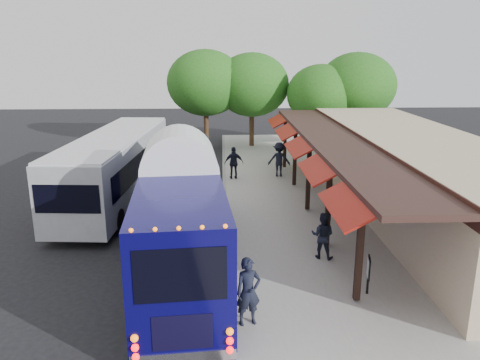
% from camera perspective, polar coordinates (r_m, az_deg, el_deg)
% --- Properties ---
extents(ground, '(90.00, 90.00, 0.00)m').
position_cam_1_polar(ground, '(17.47, -1.90, -8.66)').
color(ground, black).
rests_on(ground, ground).
extents(sidewalk, '(10.00, 40.00, 0.15)m').
position_cam_1_polar(sidewalk, '(21.75, 11.35, -3.81)').
color(sidewalk, '#9E9B93').
rests_on(sidewalk, ground).
extents(curb, '(0.20, 40.00, 0.16)m').
position_cam_1_polar(curb, '(21.16, -1.83, -4.06)').
color(curb, gray).
rests_on(curb, ground).
extents(station_shelter, '(8.15, 20.00, 3.60)m').
position_cam_1_polar(station_shelter, '(22.29, 20.07, 0.76)').
color(station_shelter, tan).
rests_on(station_shelter, ground).
extents(coach_bus, '(3.42, 11.81, 3.73)m').
position_cam_1_polar(coach_bus, '(15.89, -7.19, -3.51)').
color(coach_bus, '#0A064D').
rests_on(coach_bus, ground).
extents(city_bus, '(3.49, 12.41, 3.29)m').
position_cam_1_polar(city_bus, '(23.46, -14.87, 1.82)').
color(city_bus, '#919399').
rests_on(city_bus, ground).
extents(ped_a, '(0.77, 0.61, 1.86)m').
position_cam_1_polar(ped_a, '(12.53, 1.02, -13.44)').
color(ped_a, black).
rests_on(ped_a, sidewalk).
extents(ped_b, '(0.98, 0.89, 1.66)m').
position_cam_1_polar(ped_b, '(16.53, 10.04, -6.67)').
color(ped_b, black).
rests_on(ped_b, sidewalk).
extents(ped_c, '(1.11, 0.55, 1.82)m').
position_cam_1_polar(ped_c, '(26.35, -0.75, 2.11)').
color(ped_c, black).
rests_on(ped_c, sidewalk).
extents(ped_d, '(1.36, 0.88, 1.98)m').
position_cam_1_polar(ped_d, '(26.96, 4.79, 2.53)').
color(ped_d, black).
rests_on(ped_d, sidewalk).
extents(sign_board, '(0.16, 0.52, 1.16)m').
position_cam_1_polar(sign_board, '(14.50, 15.41, -10.45)').
color(sign_board, black).
rests_on(sign_board, sidewalk).
extents(tree_left, '(5.53, 5.53, 7.08)m').
position_cam_1_polar(tree_left, '(35.41, 1.47, 11.51)').
color(tree_left, '#382314').
rests_on(tree_left, ground).
extents(tree_mid, '(4.92, 4.92, 6.30)m').
position_cam_1_polar(tree_mid, '(34.07, 9.89, 10.26)').
color(tree_mid, '#382314').
rests_on(tree_mid, ground).
extents(tree_right, '(5.55, 5.55, 7.11)m').
position_cam_1_polar(tree_right, '(34.86, 14.04, 11.04)').
color(tree_right, '#382314').
rests_on(tree_right, ground).
extents(tree_far, '(5.71, 5.71, 7.31)m').
position_cam_1_polar(tree_far, '(35.32, -4.23, 11.72)').
color(tree_far, '#382314').
rests_on(tree_far, ground).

